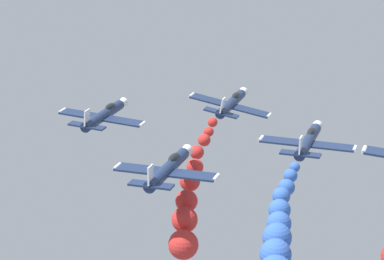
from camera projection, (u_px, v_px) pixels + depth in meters
airplane_lead at (231, 103)px, 91.62m from camera, size 9.48×10.35×2.86m
smoke_trail_lead at (189, 204)px, 73.24m from camera, size 4.57×19.69×7.41m
airplane_left_inner at (104, 115)px, 85.80m from camera, size 9.56×10.35×2.38m
airplane_right_inner at (308, 141)px, 79.37m from camera, size 9.56×10.35×2.32m
airplane_left_outer at (168, 169)px, 71.20m from camera, size 9.56×10.35×2.32m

